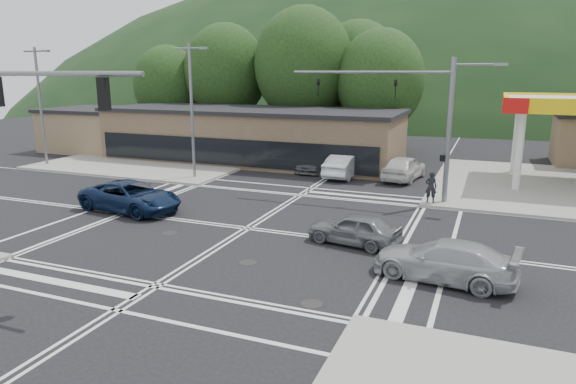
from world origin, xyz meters
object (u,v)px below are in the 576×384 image
at_px(car_grey_center, 355,229).
at_px(car_queue_a, 345,165).
at_px(car_blue_west, 131,197).
at_px(car_northbound, 316,161).
at_px(car_queue_b, 404,168).
at_px(pedestrian, 431,187).
at_px(car_silver_east, 444,260).

bearing_deg(car_grey_center, car_queue_a, -153.02).
relative_size(car_blue_west, car_northbound, 1.19).
height_order(car_blue_west, car_northbound, car_blue_west).
distance_m(car_grey_center, car_queue_b, 14.30).
xyz_separation_m(car_blue_west, car_northbound, (5.52, 14.35, -0.10)).
distance_m(car_queue_a, pedestrian, 8.71).
bearing_deg(car_silver_east, car_northbound, -141.12).
distance_m(car_grey_center, car_silver_east, 4.71).
height_order(car_queue_a, car_northbound, car_queue_a).
height_order(car_silver_east, car_queue_b, car_queue_b).
height_order(car_grey_center, car_northbound, car_northbound).
bearing_deg(car_blue_west, pedestrian, -56.58).
distance_m(car_grey_center, car_queue_a, 14.45).
bearing_deg(car_grey_center, car_silver_east, 66.39).
xyz_separation_m(car_grey_center, car_silver_east, (3.93, -2.59, 0.04)).
xyz_separation_m(car_blue_west, car_silver_east, (16.32, -3.39, -0.06)).
bearing_deg(car_queue_b, car_queue_a, 15.34).
height_order(car_blue_west, pedestrian, pedestrian).
bearing_deg(pedestrian, car_queue_a, -46.67).
bearing_deg(pedestrian, car_blue_west, 21.29).
bearing_deg(car_queue_a, car_silver_east, 120.67).
distance_m(car_silver_east, car_queue_b, 17.41).
relative_size(car_queue_b, car_northbound, 1.03).
bearing_deg(car_queue_b, car_blue_west, 56.30).
height_order(car_queue_b, car_northbound, car_queue_b).
distance_m(car_queue_b, pedestrian, 6.77).
bearing_deg(car_silver_east, car_queue_a, -145.86).
bearing_deg(car_silver_east, car_queue_b, -158.48).
relative_size(car_grey_center, car_queue_a, 0.82).
xyz_separation_m(car_queue_b, car_northbound, (-6.60, 0.85, -0.15)).
xyz_separation_m(car_blue_west, car_queue_b, (12.12, 13.50, 0.05)).
xyz_separation_m(car_queue_a, car_queue_b, (4.00, 0.50, 0.03)).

